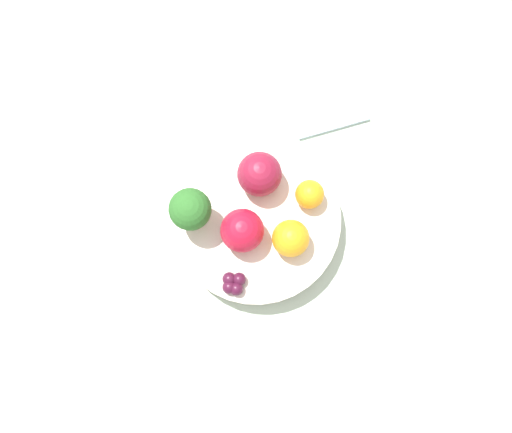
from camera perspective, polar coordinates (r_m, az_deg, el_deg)
The scene contains 10 objects.
ground_plane at distance 0.69m, azimuth 0.00°, elevation -1.16°, with size 6.00×6.00×0.00m, color gray.
table_surface at distance 0.68m, azimuth 0.00°, elevation -1.01°, with size 1.20×1.20×0.02m.
bowl at distance 0.65m, azimuth 0.00°, elevation -0.53°, with size 0.22×0.22×0.04m.
broccoli at distance 0.59m, azimuth -7.51°, elevation 0.78°, with size 0.05×0.05×0.07m.
apple_red at distance 0.60m, azimuth -1.59°, elevation -1.62°, with size 0.05×0.05×0.05m.
apple_green at distance 0.61m, azimuth 0.40°, elevation 4.86°, with size 0.06×0.06×0.06m.
orange_front at distance 0.62m, azimuth 6.15°, elevation 2.53°, with size 0.04×0.04×0.04m.
orange_back at distance 0.60m, azimuth 3.98°, elevation -2.51°, with size 0.05×0.05×0.05m.
grape_cluster at distance 0.61m, azimuth -2.59°, elevation -7.66°, with size 0.03×0.03×0.02m.
napkin at distance 0.73m, azimuth 7.64°, elevation 13.61°, with size 0.14×0.13×0.01m.
Camera 1 is at (-0.10, 0.07, 0.68)m, focal length 35.00 mm.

